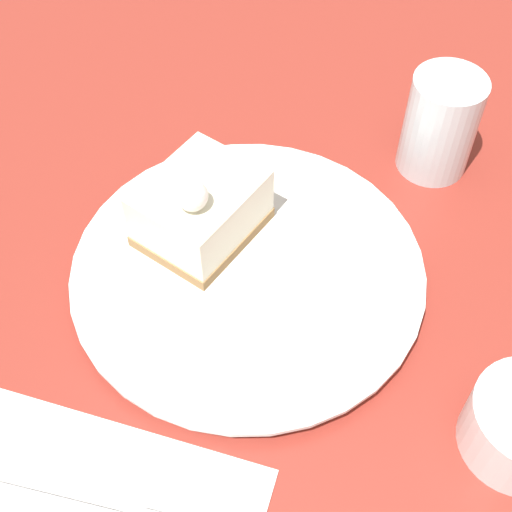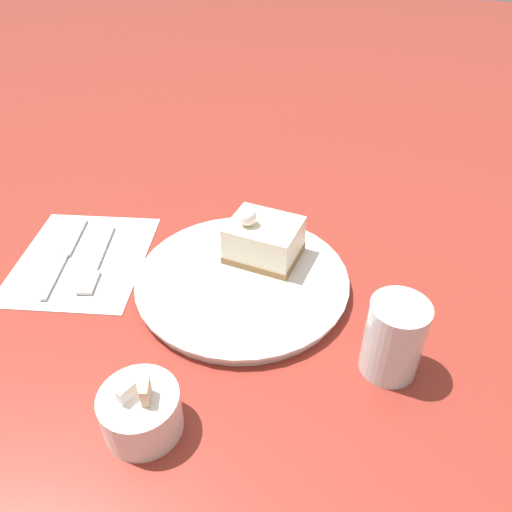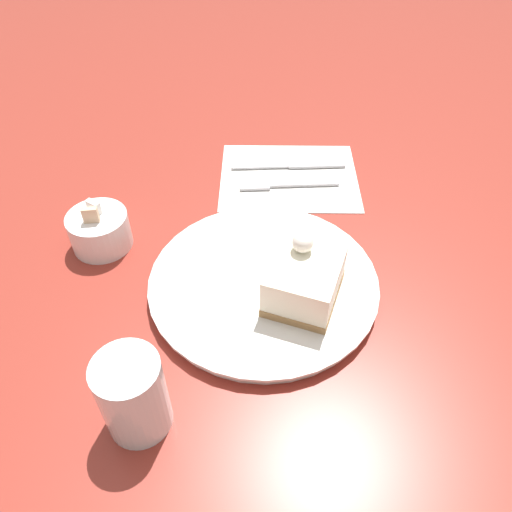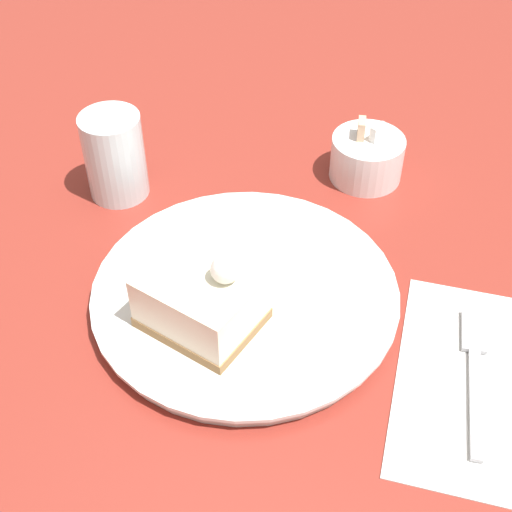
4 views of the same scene
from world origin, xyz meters
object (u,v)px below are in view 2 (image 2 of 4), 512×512
object	(u,v)px
sugar_bowl	(141,412)
plate	(242,281)
knife	(69,248)
cake_slice	(262,239)
fork	(96,264)
drinking_glass	(394,338)

from	to	relation	value
sugar_bowl	plate	bearing A→B (deg)	-99.51
knife	plate	bearing A→B (deg)	164.08
plate	sugar_bowl	size ratio (longest dim) A/B	3.54
cake_slice	sugar_bowl	size ratio (longest dim) A/B	1.33
plate	cake_slice	distance (m)	0.06
plate	fork	world-z (taller)	plate
plate	fork	size ratio (longest dim) A/B	1.85
plate	sugar_bowl	distance (m)	0.24
knife	drinking_glass	world-z (taller)	drinking_glass
drinking_glass	plate	bearing A→B (deg)	-24.50
fork	drinking_glass	world-z (taller)	drinking_glass
knife	sugar_bowl	world-z (taller)	sugar_bowl
cake_slice	knife	world-z (taller)	cake_slice
drinking_glass	knife	bearing A→B (deg)	-12.13
plate	knife	size ratio (longest dim) A/B	1.56
plate	cake_slice	bearing A→B (deg)	-104.99
knife	sugar_bowl	distance (m)	0.34
sugar_bowl	knife	bearing A→B (deg)	-46.25
sugar_bowl	drinking_glass	bearing A→B (deg)	-149.11
plate	sugar_bowl	world-z (taller)	sugar_bowl
fork	drinking_glass	xyz separation A→B (m)	(-0.42, 0.08, 0.04)
fork	knife	distance (m)	0.06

